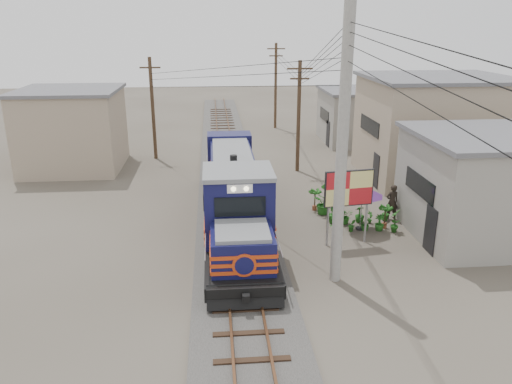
{
  "coord_description": "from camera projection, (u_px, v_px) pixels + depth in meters",
  "views": [
    {
      "loc": [
        -0.92,
        -16.89,
        9.17
      ],
      "look_at": [
        0.88,
        3.5,
        2.2
      ],
      "focal_mm": 35.0,
      "sensor_mm": 36.0,
      "label": 1
    }
  ],
  "objects": [
    {
      "name": "billboard",
      "position": [
        349.0,
        190.0,
        21.03
      ],
      "size": [
        2.16,
        0.41,
        3.34
      ],
      "rotation": [
        0.0,
        0.0,
        0.13
      ],
      "color": "#99999E",
      "rests_on": "ground"
    },
    {
      "name": "ballast",
      "position": [
        231.0,
        191.0,
        28.37
      ],
      "size": [
        3.6,
        70.0,
        0.16
      ],
      "primitive_type": "cube",
      "color": "#595651",
      "rests_on": "ground"
    },
    {
      "name": "locomotive",
      "position": [
        235.0,
        195.0,
        22.97
      ],
      "size": [
        2.73,
        14.86,
        3.68
      ],
      "color": "black",
      "rests_on": "ground"
    },
    {
      "name": "shophouse_front",
      "position": [
        497.0,
        185.0,
        21.99
      ],
      "size": [
        7.35,
        6.3,
        4.7
      ],
      "color": "gray",
      "rests_on": "ground"
    },
    {
      "name": "wooden_pole_mid",
      "position": [
        299.0,
        115.0,
        31.35
      ],
      "size": [
        1.6,
        0.24,
        7.0
      ],
      "color": "#4C3826",
      "rests_on": "ground"
    },
    {
      "name": "wooden_pole_left",
      "position": [
        153.0,
        107.0,
        34.33
      ],
      "size": [
        1.6,
        0.24,
        7.0
      ],
      "color": "#4C3826",
      "rests_on": "ground"
    },
    {
      "name": "shophouse_back",
      "position": [
        361.0,
        115.0,
        39.94
      ],
      "size": [
        6.3,
        6.3,
        4.2
      ],
      "color": "gray",
      "rests_on": "ground"
    },
    {
      "name": "plant_nursery",
      "position": [
        347.0,
        213.0,
        24.06
      ],
      "size": [
        3.73,
        3.5,
        1.13
      ],
      "color": "#205F1B",
      "rests_on": "ground"
    },
    {
      "name": "wooden_pole_far",
      "position": [
        276.0,
        84.0,
        44.5
      ],
      "size": [
        1.6,
        0.24,
        7.5
      ],
      "color": "#4C3826",
      "rests_on": "ground"
    },
    {
      "name": "utility_pole_main",
      "position": [
        342.0,
        150.0,
        17.17
      ],
      "size": [
        0.4,
        0.4,
        10.0
      ],
      "color": "#9E9B93",
      "rests_on": "ground"
    },
    {
      "name": "power_lines",
      "position": [
        226.0,
        57.0,
        24.52
      ],
      "size": [
        9.65,
        19.0,
        3.3
      ],
      "color": "black",
      "rests_on": "ground"
    },
    {
      "name": "shophouse_left",
      "position": [
        72.0,
        129.0,
        32.38
      ],
      "size": [
        6.3,
        6.3,
        5.2
      ],
      "color": "gray",
      "rests_on": "ground"
    },
    {
      "name": "ground",
      "position": [
        241.0,
        277.0,
        18.96
      ],
      "size": [
        120.0,
        120.0,
        0.0
      ],
      "primitive_type": "plane",
      "color": "#473F35",
      "rests_on": "ground"
    },
    {
      "name": "market_umbrella",
      "position": [
        363.0,
        191.0,
        22.71
      ],
      "size": [
        2.04,
        2.04,
        2.15
      ],
      "rotation": [
        0.0,
        0.0,
        0.05
      ],
      "color": "black",
      "rests_on": "ground"
    },
    {
      "name": "shophouse_mid",
      "position": [
        434.0,
        128.0,
        30.31
      ],
      "size": [
        8.4,
        7.35,
        6.2
      ],
      "color": "gray",
      "rests_on": "ground"
    },
    {
      "name": "track",
      "position": [
        231.0,
        188.0,
        28.31
      ],
      "size": [
        1.15,
        70.0,
        0.12
      ],
      "color": "#51331E",
      "rests_on": "ground"
    },
    {
      "name": "vendor",
      "position": [
        392.0,
        202.0,
        24.3
      ],
      "size": [
        0.7,
        0.51,
        1.77
      ],
      "primitive_type": "imported",
      "rotation": [
        0.0,
        0.0,
        3.28
      ],
      "color": "black",
      "rests_on": "ground"
    }
  ]
}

